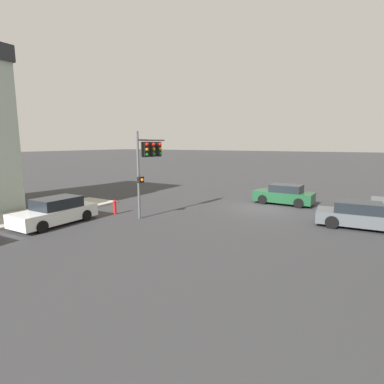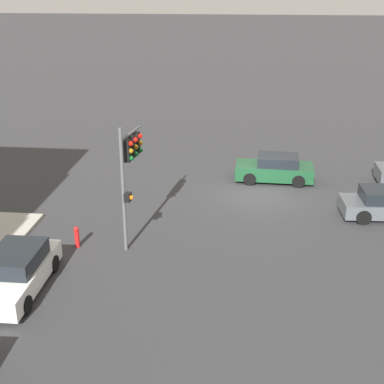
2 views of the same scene
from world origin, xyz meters
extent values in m
plane|color=#333335|center=(0.00, 0.00, 0.00)|extent=(300.00, 300.00, 0.00)
cylinder|color=#515456|center=(5.44, 6.61, 2.56)|extent=(0.14, 0.14, 5.12)
cylinder|color=#515456|center=(5.29, 5.53, 4.62)|extent=(0.40, 2.19, 0.10)
cube|color=black|center=(5.37, 6.07, 4.07)|extent=(0.34, 0.34, 0.90)
sphere|color=red|center=(5.18, 6.10, 4.37)|extent=(0.20, 0.20, 0.20)
sphere|color=#99660F|center=(5.18, 6.10, 4.07)|extent=(0.20, 0.20, 0.20)
sphere|color=#0F511E|center=(5.18, 6.10, 3.77)|extent=(0.20, 0.20, 0.20)
cube|color=black|center=(5.29, 5.53, 4.07)|extent=(0.34, 0.34, 0.90)
sphere|color=red|center=(5.10, 5.55, 4.37)|extent=(0.20, 0.20, 0.20)
sphere|color=#99660F|center=(5.10, 5.55, 4.07)|extent=(0.20, 0.20, 0.20)
sphere|color=#0F511E|center=(5.10, 5.55, 3.77)|extent=(0.20, 0.20, 0.20)
cube|color=black|center=(5.21, 4.98, 4.07)|extent=(0.34, 0.34, 0.90)
sphere|color=red|center=(5.03, 5.01, 4.37)|extent=(0.20, 0.20, 0.20)
sphere|color=#99660F|center=(5.03, 5.01, 4.07)|extent=(0.20, 0.20, 0.20)
sphere|color=#0F511E|center=(5.03, 5.01, 3.77)|extent=(0.20, 0.20, 0.20)
cube|color=black|center=(5.27, 6.64, 2.34)|extent=(0.27, 0.38, 0.35)
sphere|color=orange|center=(5.13, 6.66, 2.34)|extent=(0.18, 0.18, 0.18)
cube|color=#194728|center=(-0.87, -2.13, 0.56)|extent=(4.21, 1.93, 0.74)
cube|color=black|center=(-1.04, -2.12, 1.19)|extent=(2.21, 1.65, 0.53)
cylinder|color=black|center=(0.45, -1.33, 0.34)|extent=(0.69, 0.24, 0.68)
cylinder|color=black|center=(0.39, -3.02, 0.34)|extent=(0.69, 0.24, 0.68)
cylinder|color=black|center=(-2.13, -1.24, 0.34)|extent=(0.69, 0.24, 0.68)
cylinder|color=black|center=(-2.19, -2.93, 0.34)|extent=(0.69, 0.24, 0.68)
cylinder|color=black|center=(-4.57, 1.46, 0.34)|extent=(0.70, 0.26, 0.68)
cylinder|color=black|center=(-4.67, 3.11, 0.34)|extent=(0.70, 0.26, 0.68)
cube|color=silver|center=(8.64, 9.96, 0.53)|extent=(1.90, 4.48, 0.71)
cube|color=black|center=(8.65, 9.79, 1.17)|extent=(1.65, 2.34, 0.58)
cylinder|color=black|center=(7.76, 11.34, 0.31)|extent=(0.23, 0.63, 0.63)
cylinder|color=black|center=(7.79, 8.57, 0.31)|extent=(0.23, 0.63, 0.63)
cylinder|color=black|center=(9.53, 8.59, 0.31)|extent=(0.23, 0.63, 0.63)
cylinder|color=red|center=(7.49, 6.58, 0.38)|extent=(0.20, 0.20, 0.75)
sphere|color=red|center=(7.49, 6.58, 0.81)|extent=(0.22, 0.22, 0.22)
camera|label=1|loc=(-6.11, 19.97, 4.45)|focal=28.00mm
camera|label=2|loc=(0.75, 25.67, 10.31)|focal=50.00mm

